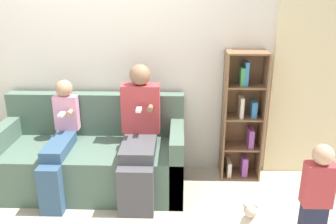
{
  "coord_description": "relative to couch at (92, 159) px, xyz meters",
  "views": [
    {
      "loc": [
        0.82,
        -2.8,
        2.04
      ],
      "look_at": [
        0.71,
        0.55,
        0.83
      ],
      "focal_mm": 38.0,
      "sensor_mm": 36.0,
      "label": 1
    }
  ],
  "objects": [
    {
      "name": "child_seated",
      "position": [
        -0.28,
        -0.15,
        0.26
      ],
      "size": [
        0.24,
        0.8,
        1.12
      ],
      "color": "#335170",
      "rests_on": "ground_plane"
    },
    {
      "name": "teddy_bear",
      "position": [
        1.51,
        -0.75,
        -0.17
      ],
      "size": [
        0.16,
        0.13,
        0.32
      ],
      "color": "beige",
      "rests_on": "ground_plane"
    },
    {
      "name": "ground_plane",
      "position": [
        0.09,
        -0.5,
        -0.31
      ],
      "size": [
        14.0,
        14.0,
        0.0
      ],
      "primitive_type": "plane",
      "color": "#B2A893"
    },
    {
      "name": "couch",
      "position": [
        0.0,
        0.0,
        0.0
      ],
      "size": [
        1.9,
        0.82,
        0.94
      ],
      "color": "#4C6656",
      "rests_on": "ground_plane"
    },
    {
      "name": "adult_seated",
      "position": [
        0.51,
        -0.1,
        0.36
      ],
      "size": [
        0.39,
        0.79,
        1.3
      ],
      "color": "#47474C",
      "rests_on": "ground_plane"
    },
    {
      "name": "curtain_panel",
      "position": [
        2.28,
        0.39,
        0.82
      ],
      "size": [
        0.78,
        0.04,
        2.27
      ],
      "color": "beige",
      "rests_on": "ground_plane"
    },
    {
      "name": "toddler_standing",
      "position": [
        2.04,
        -0.74,
        0.13
      ],
      "size": [
        0.24,
        0.17,
        0.85
      ],
      "color": "#232842",
      "rests_on": "ground_plane"
    },
    {
      "name": "bookshelf",
      "position": [
        1.59,
        0.3,
        0.37
      ],
      "size": [
        0.42,
        0.28,
        1.4
      ],
      "color": "brown",
      "rests_on": "ground_plane"
    },
    {
      "name": "back_wall",
      "position": [
        0.09,
        0.44,
        0.96
      ],
      "size": [
        10.0,
        0.06,
        2.55
      ],
      "color": "silver",
      "rests_on": "ground_plane"
    }
  ]
}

